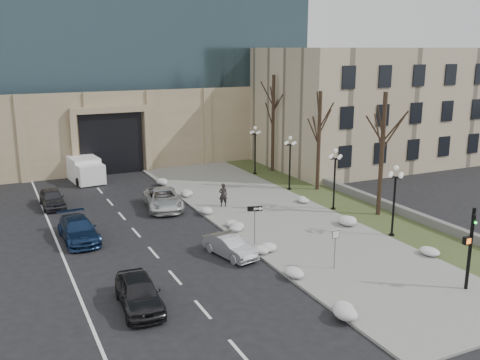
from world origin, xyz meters
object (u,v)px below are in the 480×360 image
Objects in this scene: lamppost_c at (290,156)px; lamppost_d at (255,144)px; box_truck at (83,168)px; traffic_signal at (469,250)px; car_e at (52,198)px; keep_sign at (335,241)px; car_b at (230,246)px; one_way_sign at (257,213)px; car_a at (139,293)px; lamppost_b at (335,171)px; car_c at (78,230)px; car_d at (163,199)px; pedestrian at (223,195)px; lamppost_a at (395,191)px.

lamppost_c is 1.00× the size of lamppost_d.
box_truck is 35.39m from traffic_signal.
car_e is 1.77× the size of keep_sign.
car_b is 21.21m from lamppost_d.
car_a is at bearing -131.78° from one_way_sign.
traffic_signal is (13.24, -32.80, 1.12)m from box_truck.
box_truck is 1.49× the size of lamppost_d.
lamppost_b is at bearing 82.58° from traffic_signal.
car_d is at bearing 30.56° from car_c.
lamppost_b is (19.07, -10.11, 2.36)m from car_e.
lamppost_c is (8.67, 10.71, 0.95)m from one_way_sign.
pedestrian is at bearing 99.71° from one_way_sign.
car_e is (-7.61, 4.10, -0.05)m from car_d.
pedestrian is at bearing -26.92° from car_e.
car_c is 18.69m from lamppost_b.
traffic_signal is 14.56m from lamppost_b.
car_d is 16.18m from keep_sign.
lamppost_b is at bearing -18.91° from car_d.
car_d is 17.13m from lamppost_a.
box_truck is 29.17m from keep_sign.
car_d is 1.15× the size of lamppost_a.
box_truck is at bearing 89.39° from car_a.
pedestrian is 13.11m from lamppost_a.
pedestrian is 0.38× the size of lamppost_d.
one_way_sign reaches higher than car_d.
traffic_signal is at bearing -37.79° from one_way_sign.
car_e is at bearing 145.30° from one_way_sign.
box_truck reaches higher than car_e.
car_e is 0.88× the size of lamppost_a.
box_truck is (-4.44, 23.46, 0.42)m from car_b.
traffic_signal reaches higher than car_b.
car_d is at bearing -78.11° from box_truck.
car_b is at bearing -133.37° from lamppost_c.
traffic_signal is 0.92× the size of lamppost_b.
lamppost_b is at bearing 11.47° from car_b.
car_e is 0.88× the size of lamppost_c.
lamppost_b reaches higher than car_c.
box_truck is at bearing 116.10° from car_d.
car_b is 0.55× the size of box_truck.
lamppost_b is (7.24, -4.23, 2.05)m from pedestrian.
lamppost_d is (7.24, 8.77, 2.05)m from pedestrian.
car_d is 1.15× the size of lamppost_b.
lamppost_b reaches higher than box_truck.
lamppost_b is at bearing 31.15° from car_a.
car_b is 10.05m from car_c.
pedestrian is at bearing 124.01° from lamppost_a.
lamppost_c is at bearing 45.46° from car_a.
pedestrian reaches higher than car_a.
lamppost_c is (0.00, 13.00, 0.00)m from lamppost_a.
lamppost_c is (10.90, 11.54, 2.43)m from car_b.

